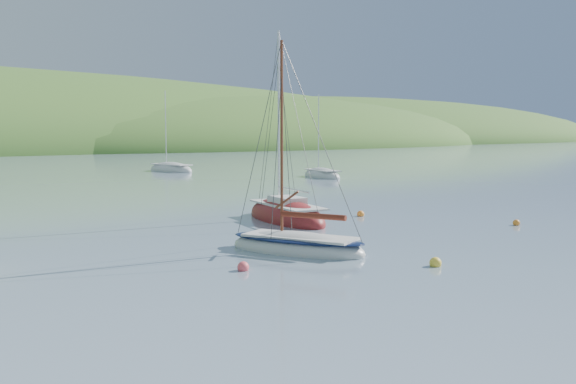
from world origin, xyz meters
TOP-DOWN VIEW (x-y plane):
  - ground at (0.00, 0.00)m, footprint 700.00×700.00m
  - daysailer_white at (-0.18, 4.66)m, footprint 4.46×6.45m
  - sloop_red at (5.10, 12.31)m, footprint 4.17×8.14m
  - distant_sloop_b at (20.25, 55.36)m, footprint 3.87×7.91m
  - distant_sloop_d at (28.43, 36.35)m, footprint 3.86×7.15m
  - mooring_buoys at (-0.34, 5.08)m, footprint 27.03×12.22m

SIDE VIEW (x-z plane):
  - ground at x=0.00m, z-range 0.00..0.00m
  - mooring_buoys at x=-0.34m, z-range -0.13..0.37m
  - distant_sloop_d at x=28.43m, z-range -4.67..5.01m
  - distant_sloop_b at x=20.25m, z-range -5.22..5.58m
  - daysailer_white at x=-0.18m, z-range -4.45..4.88m
  - sloop_red at x=5.10m, z-range -5.53..5.96m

